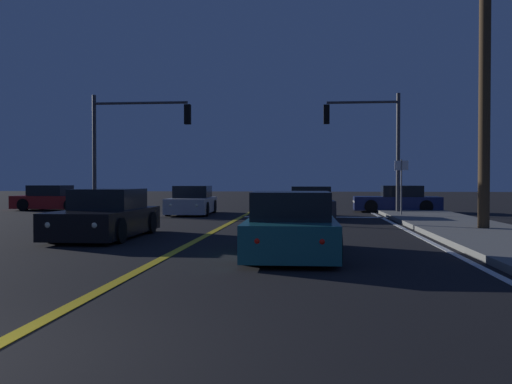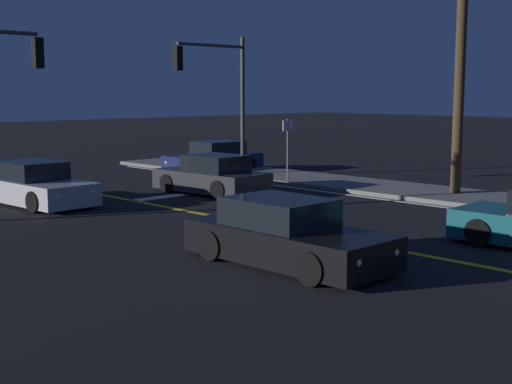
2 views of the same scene
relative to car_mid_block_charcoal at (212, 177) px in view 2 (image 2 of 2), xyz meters
name	(u,v)px [view 2 (image 2 of 2)]	position (x,y,z in m)	size (l,w,h in m)	color
lane_line_center	(365,244)	(-2.96, -8.74, -0.58)	(0.20, 36.50, 0.01)	gold
lane_line_edge_right	(491,213)	(3.05, -8.74, -0.58)	(0.16, 36.50, 0.01)	white
stop_bar	(207,191)	(0.17, 0.49, -0.58)	(6.25, 0.50, 0.01)	white
car_mid_block_charcoal	(212,177)	(0.00, 0.00, 0.00)	(2.09, 4.21, 1.34)	#2D2D33
car_distant_tail_silver	(35,186)	(-5.52, 2.04, 0.00)	(2.09, 4.45, 1.34)	#B2B5BA
car_following_oncoming_navy	(215,159)	(4.42, 4.93, 0.00)	(4.35, 2.07, 1.34)	navy
car_far_approaching_black	(286,236)	(-5.61, -8.74, 0.00)	(1.95, 4.49, 1.34)	black
traffic_signal_near_right	(219,85)	(2.84, 2.79, 3.18)	(3.55, 0.28, 5.66)	#38383D
utility_pole_right	(461,54)	(5.20, -6.34, 4.11)	(1.51, 0.34, 9.13)	#42301E
street_sign_corner	(288,140)	(3.80, -0.01, 1.07)	(0.56, 0.06, 2.46)	slate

